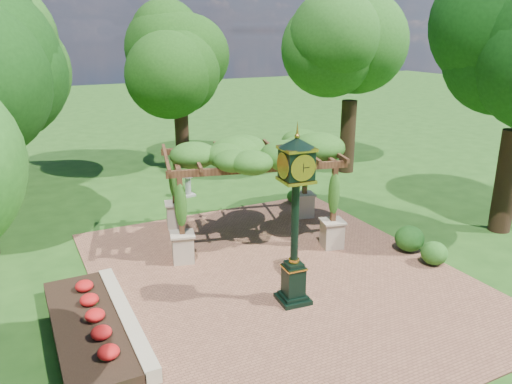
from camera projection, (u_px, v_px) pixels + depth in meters
name	position (u px, v px, depth m)	size (l,w,h in m)	color
ground	(297.00, 292.00, 13.82)	(120.00, 120.00, 0.00)	#1E4714
brick_plaza	(279.00, 276.00, 14.66)	(10.00, 12.00, 0.04)	brown
border_wall	(126.00, 318.00, 12.20)	(0.35, 5.00, 0.40)	#C6B793
flower_bed	(88.00, 328.00, 11.82)	(1.50, 5.00, 0.36)	red
pedestal_clock	(295.00, 207.00, 12.48)	(0.97, 0.97, 4.53)	black
pergola	(250.00, 155.00, 16.60)	(6.39, 4.82, 3.59)	#BCA88C
sundial	(188.00, 187.00, 21.76)	(0.57, 0.57, 0.90)	#989890
shrub_front	(434.00, 253.00, 15.30)	(0.81, 0.81, 0.73)	#255C1A
shrub_mid	(409.00, 239.00, 16.21)	(0.94, 0.94, 0.85)	#1E5317
shrub_back	(295.00, 196.00, 20.77)	(0.65, 0.65, 0.59)	#235E1B
tree_north	(178.00, 52.00, 25.01)	(4.34, 4.34, 8.60)	#351E15
tree_east_far	(353.00, 41.00, 23.74)	(4.74, 4.74, 9.37)	black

